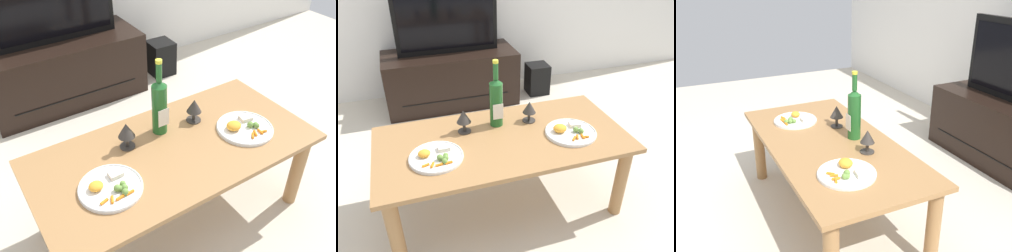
# 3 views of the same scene
# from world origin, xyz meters

# --- Properties ---
(ground_plane) EXTENTS (6.40, 6.40, 0.00)m
(ground_plane) POSITION_xyz_m (0.00, 0.00, 0.00)
(ground_plane) COLOR beige
(dining_table) EXTENTS (1.35, 0.66, 0.48)m
(dining_table) POSITION_xyz_m (0.00, 0.00, 0.40)
(dining_table) COLOR #9E7042
(dining_table) RESTS_ON ground_plane
(tv_stand) EXTENTS (1.17, 0.50, 0.49)m
(tv_stand) POSITION_xyz_m (-0.04, 1.44, 0.24)
(tv_stand) COLOR black
(tv_stand) RESTS_ON ground_plane
(wine_bottle) EXTENTS (0.07, 0.08, 0.39)m
(wine_bottle) POSITION_xyz_m (0.01, 0.15, 0.63)
(wine_bottle) COLOR #1E5923
(wine_bottle) RESTS_ON dining_table
(goblet_left) EXTENTS (0.08, 0.08, 0.13)m
(goblet_left) POSITION_xyz_m (-0.18, 0.13, 0.57)
(goblet_left) COLOR #38332D
(goblet_left) RESTS_ON dining_table
(goblet_right) EXTENTS (0.08, 0.08, 0.12)m
(goblet_right) POSITION_xyz_m (0.20, 0.13, 0.56)
(goblet_right) COLOR #38332D
(goblet_right) RESTS_ON dining_table
(dinner_plate_left) EXTENTS (0.27, 0.27, 0.05)m
(dinner_plate_left) POSITION_xyz_m (-0.37, -0.07, 0.49)
(dinner_plate_left) COLOR white
(dinner_plate_left) RESTS_ON dining_table
(dinner_plate_right) EXTENTS (0.28, 0.28, 0.05)m
(dinner_plate_right) POSITION_xyz_m (0.36, -0.07, 0.49)
(dinner_plate_right) COLOR white
(dinner_plate_right) RESTS_ON dining_table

